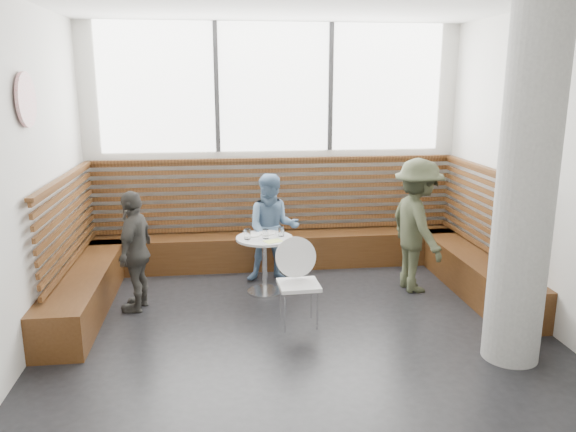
{
  "coord_description": "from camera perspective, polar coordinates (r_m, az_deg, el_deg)",
  "views": [
    {
      "loc": [
        -0.74,
        -5.02,
        2.48
      ],
      "look_at": [
        0.0,
        1.0,
        1.0
      ],
      "focal_mm": 35.0,
      "sensor_mm": 36.0,
      "label": 1
    }
  ],
  "objects": [
    {
      "name": "room",
      "position": [
        5.15,
        1.36,
        3.91
      ],
      "size": [
        5.0,
        5.0,
        3.2
      ],
      "color": "silver",
      "rests_on": "ground"
    },
    {
      "name": "booth",
      "position": [
        7.14,
        -0.76,
        -3.17
      ],
      "size": [
        5.0,
        2.5,
        1.44
      ],
      "color": "#402510",
      "rests_on": "ground"
    },
    {
      "name": "concrete_column",
      "position": [
        5.2,
        23.05,
        2.88
      ],
      "size": [
        0.5,
        0.5,
        3.2
      ],
      "primitive_type": "cylinder",
      "color": "gray",
      "rests_on": "ground"
    },
    {
      "name": "wall_art",
      "position": [
        5.69,
        -25.07,
        10.65
      ],
      "size": [
        0.03,
        0.5,
        0.5
      ],
      "primitive_type": "cylinder",
      "rotation": [
        0.0,
        1.57,
        0.0
      ],
      "color": "white",
      "rests_on": "room"
    },
    {
      "name": "cafe_table",
      "position": [
        6.62,
        -2.4,
        -3.78
      ],
      "size": [
        0.67,
        0.67,
        0.68
      ],
      "color": "silver",
      "rests_on": "ground"
    },
    {
      "name": "cafe_chair",
      "position": [
        5.8,
        1.0,
        -5.99
      ],
      "size": [
        0.43,
        0.42,
        0.9
      ],
      "rotation": [
        0.0,
        0.0,
        0.04
      ],
      "color": "white",
      "rests_on": "ground"
    },
    {
      "name": "adult_man",
      "position": [
        6.81,
        12.96,
        -0.97
      ],
      "size": [
        0.71,
        1.09,
        1.59
      ],
      "primitive_type": "imported",
      "rotation": [
        0.0,
        0.0,
        1.69
      ],
      "color": "#3A3F2A",
      "rests_on": "ground"
    },
    {
      "name": "child_back",
      "position": [
        6.95,
        -1.56,
        -1.29
      ],
      "size": [
        0.7,
        0.57,
        1.37
      ],
      "primitive_type": "imported",
      "rotation": [
        0.0,
        0.0,
        -0.08
      ],
      "color": "#5C7C9F",
      "rests_on": "ground"
    },
    {
      "name": "child_left",
      "position": [
        6.32,
        -15.25,
        -3.44
      ],
      "size": [
        0.49,
        0.83,
        1.33
      ],
      "primitive_type": "imported",
      "rotation": [
        0.0,
        0.0,
        -1.79
      ],
      "color": "#413F3B",
      "rests_on": "ground"
    },
    {
      "name": "plate_near",
      "position": [
        6.64,
        -3.59,
        -1.95
      ],
      "size": [
        0.18,
        0.18,
        0.01
      ],
      "primitive_type": "cylinder",
      "color": "white",
      "rests_on": "cafe_table"
    },
    {
      "name": "plate_far",
      "position": [
        6.72,
        -2.17,
        -1.74
      ],
      "size": [
        0.2,
        0.2,
        0.01
      ],
      "primitive_type": "cylinder",
      "color": "white",
      "rests_on": "cafe_table"
    },
    {
      "name": "glass_left",
      "position": [
        6.48,
        -4.16,
        -1.84
      ],
      "size": [
        0.08,
        0.08,
        0.12
      ],
      "primitive_type": "cylinder",
      "color": "white",
      "rests_on": "cafe_table"
    },
    {
      "name": "glass_mid",
      "position": [
        6.5,
        -2.29,
        -1.83
      ],
      "size": [
        0.07,
        0.07,
        0.11
      ],
      "primitive_type": "cylinder",
      "color": "white",
      "rests_on": "cafe_table"
    },
    {
      "name": "glass_right",
      "position": [
        6.59,
        -0.7,
        -1.59
      ],
      "size": [
        0.07,
        0.07,
        0.11
      ],
      "primitive_type": "cylinder",
      "color": "white",
      "rests_on": "cafe_table"
    },
    {
      "name": "menu_card",
      "position": [
        6.4,
        -1.52,
        -2.57
      ],
      "size": [
        0.24,
        0.21,
        0.0
      ],
      "primitive_type": "cube",
      "rotation": [
        0.0,
        0.0,
        0.42
      ],
      "color": "#A5C64C",
      "rests_on": "cafe_table"
    }
  ]
}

